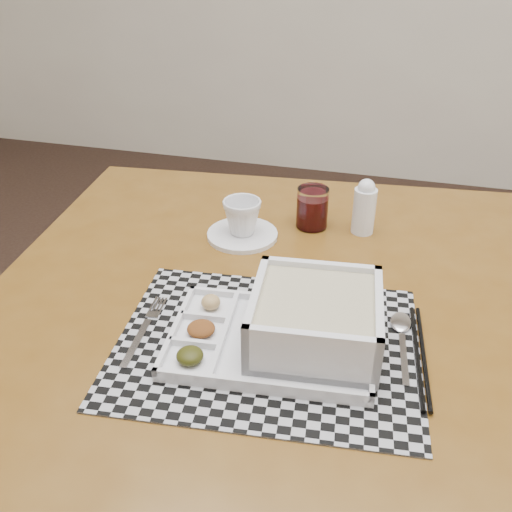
% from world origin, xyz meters
% --- Properties ---
extents(dining_table, '(1.17, 1.17, 0.80)m').
position_xyz_m(dining_table, '(0.12, 0.00, 0.72)').
color(dining_table, '#5B3810').
rests_on(dining_table, ground).
extents(placemat, '(0.51, 0.42, 0.00)m').
position_xyz_m(placemat, '(0.13, -0.13, 0.80)').
color(placemat, '#9B9CA3').
rests_on(placemat, dining_table).
extents(serving_tray, '(0.34, 0.25, 0.10)m').
position_xyz_m(serving_tray, '(0.18, -0.11, 0.84)').
color(serving_tray, silver).
rests_on(serving_tray, placemat).
extents(fork, '(0.03, 0.19, 0.00)m').
position_xyz_m(fork, '(-0.08, -0.14, 0.81)').
color(fork, silver).
rests_on(fork, placemat).
extents(spoon, '(0.04, 0.18, 0.01)m').
position_xyz_m(spoon, '(0.33, -0.03, 0.81)').
color(spoon, silver).
rests_on(spoon, placemat).
extents(chopsticks, '(0.04, 0.24, 0.01)m').
position_xyz_m(chopsticks, '(0.36, -0.10, 0.81)').
color(chopsticks, black).
rests_on(chopsticks, placemat).
extents(saucer, '(0.15, 0.15, 0.01)m').
position_xyz_m(saucer, '(-0.01, 0.20, 0.81)').
color(saucer, silver).
rests_on(saucer, dining_table).
extents(cup, '(0.09, 0.09, 0.08)m').
position_xyz_m(cup, '(-0.01, 0.20, 0.85)').
color(cup, silver).
rests_on(cup, saucer).
extents(juice_glass, '(0.07, 0.07, 0.09)m').
position_xyz_m(juice_glass, '(0.12, 0.29, 0.84)').
color(juice_glass, white).
rests_on(juice_glass, dining_table).
extents(creamer_bottle, '(0.05, 0.05, 0.12)m').
position_xyz_m(creamer_bottle, '(0.23, 0.29, 0.86)').
color(creamer_bottle, silver).
rests_on(creamer_bottle, dining_table).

